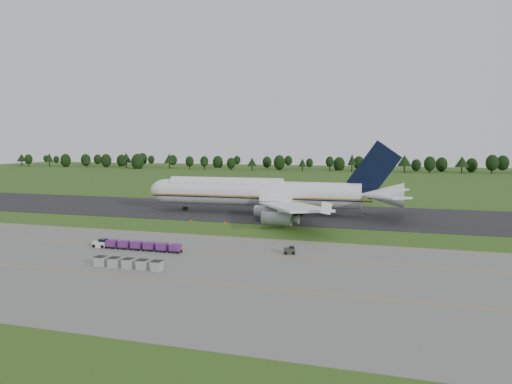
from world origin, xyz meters
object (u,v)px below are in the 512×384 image
(utility_cart, at_px, (289,251))
(aircraft, at_px, (264,193))
(baggage_train, at_px, (135,245))
(uld_row, at_px, (128,263))
(edge_markers, at_px, (208,222))

(utility_cart, bearing_deg, aircraft, 111.62)
(baggage_train, relative_size, utility_cart, 8.22)
(aircraft, relative_size, uld_row, 6.17)
(aircraft, bearing_deg, uld_row, -92.82)
(utility_cart, height_order, uld_row, uld_row)
(aircraft, distance_m, edge_markers, 21.35)
(utility_cart, bearing_deg, edge_markers, 134.98)
(baggage_train, bearing_deg, aircraft, 79.86)
(uld_row, bearing_deg, utility_cart, 38.53)
(aircraft, relative_size, edge_markers, 7.58)
(aircraft, bearing_deg, edge_markers, -112.12)
(aircraft, distance_m, baggage_train, 50.51)
(aircraft, height_order, baggage_train, aircraft)
(utility_cart, xyz_separation_m, edge_markers, (-25.51, 25.52, -0.28))
(utility_cart, height_order, edge_markers, utility_cart)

